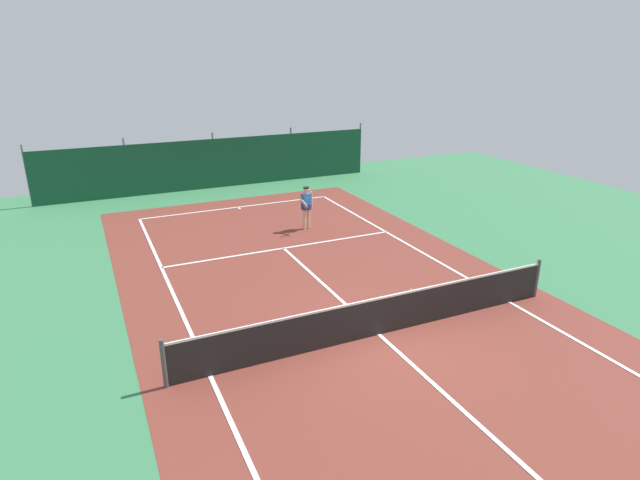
{
  "coord_description": "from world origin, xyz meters",
  "views": [
    {
      "loc": [
        -5.95,
        -9.56,
        6.5
      ],
      "look_at": [
        0.47,
        4.41,
        0.9
      ],
      "focal_mm": 29.62,
      "sensor_mm": 36.0,
      "label": 1
    }
  ],
  "objects_px": {
    "tennis_ball_near_player": "(411,290)",
    "parked_car": "(201,158)",
    "tennis_net": "(379,316)",
    "tennis_player": "(306,205)"
  },
  "relations": [
    {
      "from": "tennis_ball_near_player",
      "to": "tennis_net",
      "type": "bearing_deg",
      "value": -140.36
    },
    {
      "from": "tennis_player",
      "to": "parked_car",
      "type": "height_order",
      "value": "parked_car"
    },
    {
      "from": "tennis_net",
      "to": "parked_car",
      "type": "bearing_deg",
      "value": 89.69
    },
    {
      "from": "tennis_player",
      "to": "tennis_ball_near_player",
      "type": "xyz_separation_m",
      "value": [
        0.53,
        -6.28,
        -0.93
      ]
    },
    {
      "from": "tennis_net",
      "to": "tennis_ball_near_player",
      "type": "relative_size",
      "value": 153.33
    },
    {
      "from": "tennis_ball_near_player",
      "to": "parked_car",
      "type": "xyz_separation_m",
      "value": [
        -1.98,
        17.45,
        0.81
      ]
    },
    {
      "from": "tennis_net",
      "to": "tennis_player",
      "type": "relative_size",
      "value": 6.17
    },
    {
      "from": "tennis_ball_near_player",
      "to": "parked_car",
      "type": "distance_m",
      "value": 17.58
    },
    {
      "from": "tennis_net",
      "to": "tennis_ball_near_player",
      "type": "height_order",
      "value": "tennis_net"
    },
    {
      "from": "tennis_net",
      "to": "tennis_player",
      "type": "distance_m",
      "value": 8.17
    }
  ]
}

